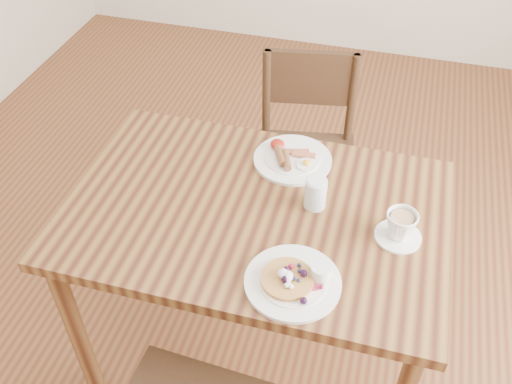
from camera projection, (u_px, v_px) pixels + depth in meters
The scene contains 7 objects.
ground at pixel (256, 341), 2.31m from camera, with size 5.00×5.00×0.00m, color #5D2E1A.
dining_table at pixel (256, 230), 1.86m from camera, with size 1.20×0.80×0.75m.
chair_far at pixel (305, 149), 2.43m from camera, with size 0.49×0.49×0.88m.
pancake_plate at pixel (295, 280), 1.57m from camera, with size 0.27×0.27×0.06m.
breakfast_plate at pixel (291, 158), 1.96m from camera, with size 0.27×0.27×0.04m.
teacup_saucer at pixel (400, 227), 1.67m from camera, with size 0.14×0.14×0.10m.
water_glass at pixel (316, 193), 1.77m from camera, with size 0.07×0.07×0.10m, color silver.
Camera 1 is at (0.34, -1.24, 2.01)m, focal length 40.00 mm.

